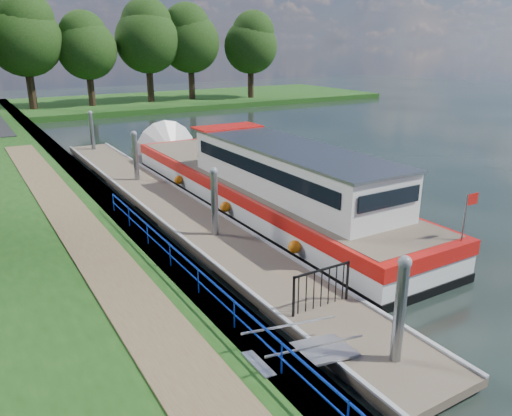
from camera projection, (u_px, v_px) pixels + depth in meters
ground at (378, 363)px, 11.77m from camera, size 160.00×160.00×0.00m
bank_edge at (101, 200)px, 22.58m from camera, size 1.10×90.00×0.78m
far_bank at (142, 102)px, 59.79m from camera, size 60.00×18.00×0.60m
footpath at (98, 253)px, 15.86m from camera, size 1.60×40.00×0.05m
blue_fence at (215, 290)px, 12.44m from camera, size 0.04×18.04×0.72m
pontoon at (170, 207)px, 22.27m from camera, size 2.50×30.00×0.56m
mooring_piles at (169, 183)px, 21.92m from camera, size 0.30×27.30×3.55m
gangway at (302, 353)px, 11.07m from camera, size 2.58×1.00×0.92m
gate_panel at (322, 282)px, 13.19m from camera, size 1.85×0.05×1.15m
barge at (252, 182)px, 22.87m from camera, size 4.36×21.15×4.78m
horizon_trees at (11, 33)px, 48.00m from camera, size 54.38×10.03×12.87m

